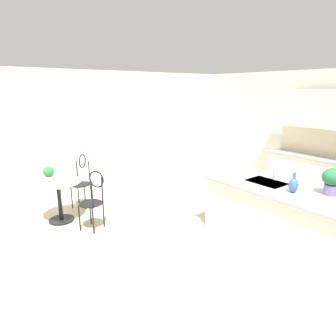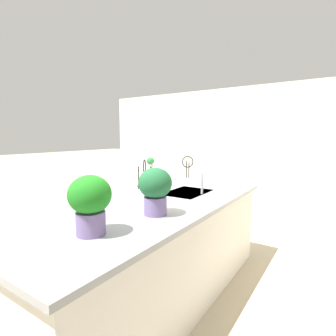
# 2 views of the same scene
# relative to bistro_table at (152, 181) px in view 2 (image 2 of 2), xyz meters

# --- Properties ---
(ground_plane) EXTENTS (40.00, 40.00, 0.00)m
(ground_plane) POSITION_rel_bistro_table_xyz_m (2.79, 1.53, -0.45)
(ground_plane) COLOR beige
(wall_left_window) EXTENTS (0.12, 7.80, 2.70)m
(wall_left_window) POSITION_rel_bistro_table_xyz_m (-1.47, 1.53, 0.90)
(wall_left_window) COLOR silver
(wall_left_window) RESTS_ON ground
(kitchen_island) EXTENTS (2.80, 1.06, 0.92)m
(kitchen_island) POSITION_rel_bistro_table_xyz_m (3.08, 2.38, 0.02)
(kitchen_island) COLOR white
(kitchen_island) RESTS_ON ground
(bistro_table) EXTENTS (0.80, 0.80, 0.74)m
(bistro_table) POSITION_rel_bistro_table_xyz_m (0.00, 0.00, 0.00)
(bistro_table) COLOR black
(bistro_table) RESTS_ON ground
(chair_near_window) EXTENTS (0.54, 0.54, 1.04)m
(chair_near_window) POSITION_rel_bistro_table_xyz_m (-0.47, 0.60, 0.13)
(chair_near_window) COLOR black
(chair_near_window) RESTS_ON ground
(chair_by_island) EXTENTS (0.52, 0.52, 1.04)m
(chair_by_island) POSITION_rel_bistro_table_xyz_m (0.69, 0.34, 0.13)
(chair_by_island) COLOR black
(chair_by_island) RESTS_ON ground
(sink_faucet) EXTENTS (0.02, 0.02, 0.22)m
(sink_faucet) POSITION_rel_bistro_table_xyz_m (2.54, 2.56, 0.58)
(sink_faucet) COLOR #B2B5BA
(sink_faucet) RESTS_ON kitchen_island
(potted_plant_on_table) EXTENTS (0.19, 0.19, 0.26)m
(potted_plant_on_table) POSITION_rel_bistro_table_xyz_m (-0.08, -0.11, 0.44)
(potted_plant_on_table) COLOR beige
(potted_plant_on_table) RESTS_ON bistro_table
(potted_plant_counter_near) EXTENTS (0.26, 0.26, 0.37)m
(potted_plant_counter_near) POSITION_rel_bistro_table_xyz_m (3.39, 2.58, 0.68)
(potted_plant_counter_near) COLOR #7A669E
(potted_plant_counter_near) RESTS_ON kitchen_island
(potted_plant_counter_far) EXTENTS (0.26, 0.26, 0.37)m
(potted_plant_counter_far) POSITION_rel_bistro_table_xyz_m (3.94, 2.49, 0.69)
(potted_plant_counter_far) COLOR #7A669E
(potted_plant_counter_far) RESTS_ON kitchen_island
(vase_on_counter) EXTENTS (0.13, 0.13, 0.29)m
(vase_on_counter) POSITION_rel_bistro_table_xyz_m (3.04, 2.26, 0.58)
(vase_on_counter) COLOR #386099
(vase_on_counter) RESTS_ON kitchen_island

